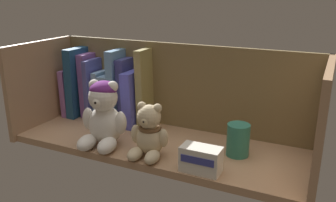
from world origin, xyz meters
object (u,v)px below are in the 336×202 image
book_5 (111,97)px  book_9 (146,88)px  book_0 (75,90)px  teddy_bear_smaller (149,134)px  book_7 (128,90)px  teddy_bear_larger (103,115)px  book_4 (103,94)px  book_8 (138,97)px  pillar_candle (238,140)px  book_6 (119,86)px  book_2 (90,85)px  book_3 (97,88)px  small_product_box (201,159)px  book_1 (82,81)px

book_5 → book_9: bearing=0.0°
book_0 → teddy_bear_smaller: (39.91, -19.59, -1.79)cm
book_7 → teddy_bear_larger: book_7 is taller
book_4 → book_8: 13.63cm
book_7 → book_8: size_ratio=1.20×
book_7 → book_9: (6.90, 0.00, 1.72)cm
book_8 → pillar_candle: book_8 is taller
book_6 → teddy_bear_larger: book_6 is taller
book_0 → book_8: (25.17, 0.00, 0.89)cm
book_5 → teddy_bear_larger: 21.49cm
book_2 → book_3: size_ratio=1.07×
teddy_bear_larger → book_7: bearing=101.1°
book_9 → teddy_bear_larger: 19.34cm
book_2 → teddy_bear_smaller: 38.98cm
book_3 → book_6: size_ratio=0.85×
book_5 → pillar_candle: size_ratio=1.75×
book_0 → book_7: 21.77cm
book_4 → book_6: bearing=0.0°
book_4 → book_8: book_8 is taller
teddy_bear_larger → teddy_bear_smaller: bearing=-3.3°
small_product_box → book_6: bearing=149.3°
book_5 → book_8: book_8 is taller
book_3 → book_9: bearing=0.0°
book_4 → book_7: (10.04, 0.00, 2.53)cm
teddy_bear_smaller → book_9: bearing=120.2°
book_3 → book_9: book_9 is taller
book_3 → book_7: book_7 is taller
book_9 → teddy_bear_larger: bearing=-99.7°
book_0 → pillar_candle: 61.51cm
book_5 → book_7: book_7 is taller
book_7 → book_1: bearing=180.0°
book_4 → small_product_box: 48.97cm
book_1 → book_2: 3.55cm
book_7 → book_9: book_9 is taller
book_1 → book_9: bearing=0.0°
book_8 → teddy_bear_smaller: bearing=-53.0°
book_3 → book_6: book_6 is taller
book_2 → small_product_box: book_2 is taller
book_6 → book_9: size_ratio=0.96×
book_6 → book_7: book_6 is taller
book_0 → teddy_bear_smaller: bearing=-26.1°
book_4 → small_product_box: book_4 is taller
book_1 → book_4: bearing=0.0°
book_0 → book_8: bearing=0.0°
book_1 → book_8: book_1 is taller
book_1 → book_5: (11.74, 0.00, -4.10)cm
book_0 → book_9: size_ratio=0.65×
book_8 → pillar_candle: bearing=-14.5°
book_2 → teddy_bear_smaller: size_ratio=1.49×
book_1 → book_9: size_ratio=0.95×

